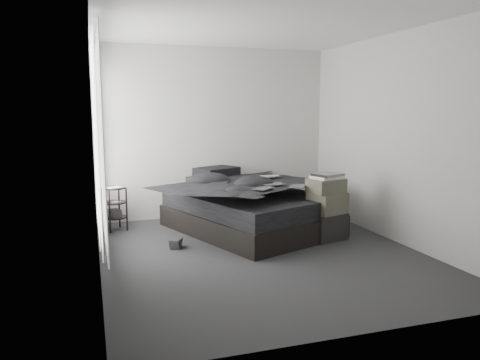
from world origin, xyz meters
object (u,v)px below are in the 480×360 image
object	(u,v)px
laptop	(269,172)
side_stand	(115,209)
bed	(250,220)
box_lower	(325,226)

from	to	relation	value
laptop	side_stand	bearing A→B (deg)	166.93
laptop	side_stand	world-z (taller)	laptop
bed	laptop	world-z (taller)	laptop
box_lower	laptop	bearing A→B (deg)	115.92
box_lower	side_stand	bearing A→B (deg)	153.13
laptop	side_stand	distance (m)	2.22
laptop	box_lower	distance (m)	1.17
side_stand	box_lower	xyz separation A→B (m)	(2.56, -1.30, -0.13)
bed	side_stand	world-z (taller)	side_stand
laptop	box_lower	world-z (taller)	laptop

